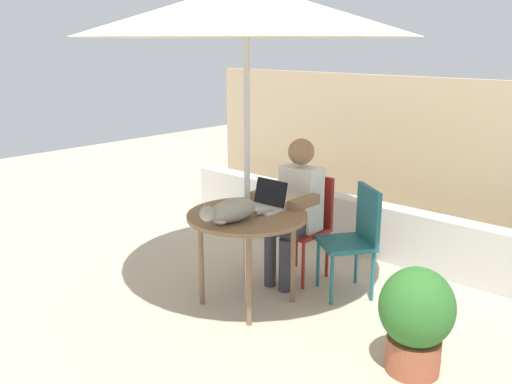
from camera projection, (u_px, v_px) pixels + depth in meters
ground_plane at (248, 302)px, 4.36m from camera, size 14.00×14.00×0.00m
fence_back at (392, 157)px, 5.72m from camera, size 4.79×0.08×1.67m
planter_wall_low at (356, 225)px, 5.41m from camera, size 4.31×0.20×0.52m
patio_table at (247, 223)px, 4.19m from camera, size 0.92×0.92×0.74m
patio_umbrella at (246, 10)px, 3.78m from camera, size 2.39×2.39×2.39m
chair_occupied at (306, 218)px, 4.76m from camera, size 0.40×0.40×0.89m
chair_empty at (356, 232)px, 4.40m from camera, size 0.56×0.56×0.89m
person_seated at (295, 203)px, 4.60m from camera, size 0.48×0.48×1.23m
laptop at (267, 200)px, 4.30m from camera, size 0.31×0.26×0.21m
cat at (230, 211)px, 3.95m from camera, size 0.24×0.65×0.17m
potted_plant_by_chair at (416, 316)px, 3.37m from camera, size 0.46×0.46×0.69m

